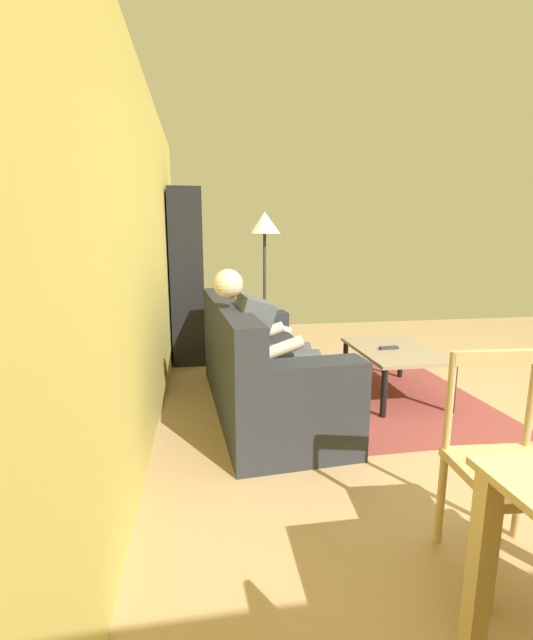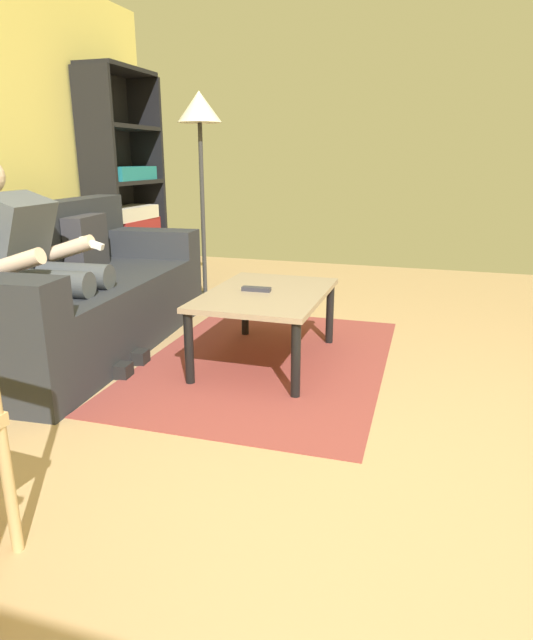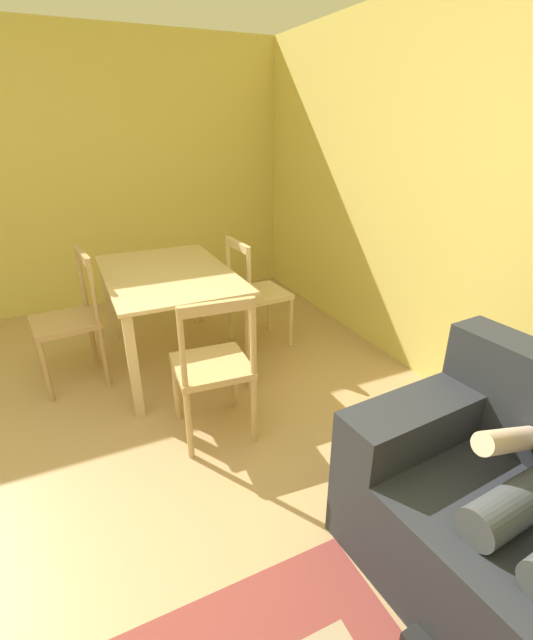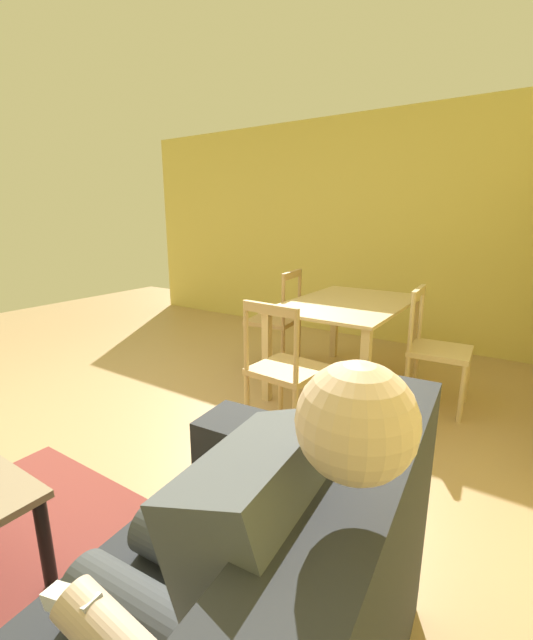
% 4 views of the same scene
% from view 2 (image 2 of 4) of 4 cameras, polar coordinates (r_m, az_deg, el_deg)
% --- Properties ---
extents(ground_plane, '(8.79, 8.79, 0.00)m').
position_cam_2_polar(ground_plane, '(2.19, 5.85, -16.06)').
color(ground_plane, tan).
extents(couch, '(2.08, 1.00, 0.91)m').
position_cam_2_polar(couch, '(3.67, -19.33, 2.39)').
color(couch, '#282B30').
rests_on(couch, ground_plane).
extents(person_lounging, '(0.62, 0.96, 1.19)m').
position_cam_2_polar(person_lounging, '(3.37, -22.90, 5.79)').
color(person_lounging, '#4C5156').
rests_on(person_lounging, ground_plane).
extents(coffee_table, '(0.98, 0.67, 0.43)m').
position_cam_2_polar(coffee_table, '(3.19, 0.00, 2.09)').
color(coffee_table, gray).
rests_on(coffee_table, ground_plane).
extents(tv_remote, '(0.06, 0.17, 0.02)m').
position_cam_2_polar(tv_remote, '(3.19, -1.07, 3.27)').
color(tv_remote, '#2D2D38').
rests_on(tv_remote, coffee_table).
extents(bookshelf, '(0.87, 0.36, 1.94)m').
position_cam_2_polar(bookshelf, '(5.32, -14.58, 11.57)').
color(bookshelf, black).
rests_on(bookshelf, ground_plane).
extents(area_rug, '(2.02, 1.43, 0.01)m').
position_cam_2_polar(area_rug, '(3.30, 0.00, -4.25)').
color(area_rug, brown).
rests_on(area_rug, ground_plane).
extents(floor_lamp, '(0.36, 0.36, 1.70)m').
position_cam_2_polar(floor_lamp, '(4.68, -7.00, 19.53)').
color(floor_lamp, black).
rests_on(floor_lamp, ground_plane).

